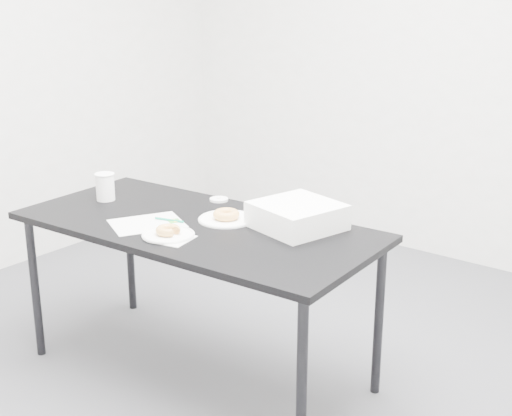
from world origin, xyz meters
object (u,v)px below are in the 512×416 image
Objects in this scene: pen at (169,220)px; coffee_cup at (105,187)px; donut_far at (226,214)px; plate_far at (226,219)px; plate_near at (168,235)px; table at (197,235)px; bakery_box at (297,216)px; donut_near at (168,230)px; scorecard at (147,223)px.

coffee_cup is (-0.48, 0.04, 0.06)m from pen.
plate_far is at bearing 0.00° from donut_far.
plate_near is 0.64m from coffee_cup.
table is 0.16m from donut_far.
bakery_box is (0.31, 0.11, 0.05)m from plate_far.
donut_near is at bearing -116.71° from bakery_box.
donut_far is at bearing 74.20° from scorecard.
coffee_cup reaches higher than scorecard.
coffee_cup is at bearing 178.19° from table.
table is at bearing 95.93° from donut_near.
coffee_cup is 0.41× the size of bakery_box.
plate_far is at bearing 79.76° from donut_near.
pen is at bearing -5.31° from coffee_cup.
plate_far is (0.19, 0.17, -0.00)m from pen.
scorecard is 1.38× the size of plate_near.
plate_near reaches higher than table.
table is 7.50× the size of plate_near.
scorecard is 0.45m from coffee_cup.
scorecard is 2.58× the size of donut_far.
table is 15.97× the size of donut_near.
bakery_box is at bearing 14.46° from pen.
scorecard is at bearing -139.02° from pen.
coffee_cup is at bearing -169.14° from plate_far.
plate_far reaches higher than table.
pen is 0.57m from bakery_box.
donut_far is (0.24, 0.25, 0.03)m from scorecard.
plate_far is at bearing 74.20° from scorecard.
table is 0.46m from bakery_box.
donut_far is (0.19, 0.17, 0.02)m from pen.
pen is 0.64× the size of plate_near.
pen is 1.20× the size of donut_far.
coffee_cup is at bearing -152.07° from bakery_box.
donut_near is 0.64m from coffee_cup.
donut_near is at bearing -16.81° from coffee_cup.
plate_far is at bearing 79.76° from plate_near.
donut_far reaches higher than table.
scorecard is at bearing -16.81° from coffee_cup.
coffee_cup reaches higher than plate_near.
scorecard is 0.20m from donut_near.
scorecard is at bearing 163.18° from plate_near.
coffee_cup is (-0.61, 0.18, 0.06)m from plate_near.
plate_near is at bearing 11.10° from scorecard.
donut_far is at bearing 53.67° from table.
donut_near is (0.19, -0.06, 0.02)m from scorecard.
table is 13.99× the size of donut_far.
donut_far is at bearing 27.38° from pen.
plate_near is (0.02, -0.20, 0.06)m from table.
donut_far is at bearing 79.76° from donut_near.
bakery_box is at bearing 49.05° from plate_near.
pen reaches higher than table.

